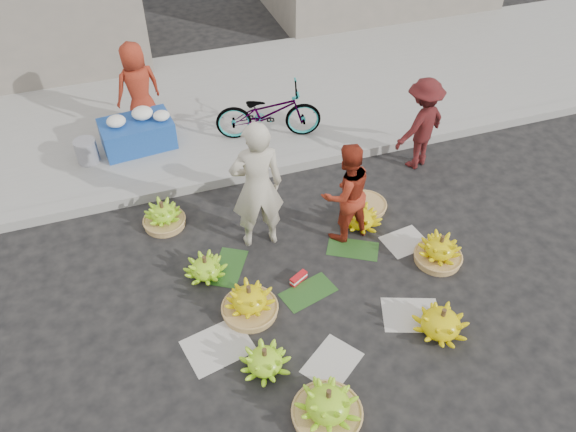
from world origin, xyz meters
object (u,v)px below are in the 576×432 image
object	(u,v)px
banana_bunch_4	(439,250)
flower_table	(138,132)
banana_bunch_0	(249,301)
vendor_cream	(257,187)
bicycle	(268,112)

from	to	relation	value
banana_bunch_4	flower_table	bearing A→B (deg)	131.89
flower_table	banana_bunch_0	bearing A→B (deg)	-84.28
banana_bunch_0	flower_table	bearing A→B (deg)	101.66
banana_bunch_4	vendor_cream	bearing A→B (deg)	152.15
vendor_cream	bicycle	world-z (taller)	vendor_cream
banana_bunch_0	bicycle	bearing A→B (deg)	68.96
banana_bunch_0	vendor_cream	bearing A→B (deg)	68.08
banana_bunch_0	flower_table	world-z (taller)	flower_table
banana_bunch_4	bicycle	bearing A→B (deg)	110.95
flower_table	bicycle	distance (m)	2.03
banana_bunch_0	bicycle	distance (m)	3.48
banana_bunch_0	vendor_cream	distance (m)	1.38
banana_bunch_0	banana_bunch_4	world-z (taller)	banana_bunch_0
banana_bunch_4	bicycle	size ratio (longest dim) A/B	0.39
banana_bunch_4	bicycle	distance (m)	3.44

